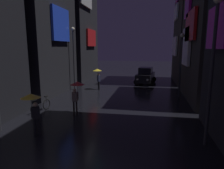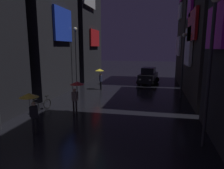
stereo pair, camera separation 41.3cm
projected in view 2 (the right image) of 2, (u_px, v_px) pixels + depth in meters
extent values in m
cube|color=#264CF9|center=(63.00, 25.00, 17.64)|extent=(0.20, 3.20, 2.86)
cube|color=red|center=(95.00, 38.00, 26.61)|extent=(0.20, 3.56, 2.16)
cube|color=#F226D8|center=(216.00, 27.00, 8.63)|extent=(0.20, 2.57, 1.88)
cube|color=#33302D|center=(220.00, 20.00, 15.25)|extent=(4.00, 8.25, 12.56)
cube|color=white|center=(188.00, 47.00, 16.27)|extent=(0.20, 3.10, 3.05)
cube|color=red|center=(192.00, 26.00, 14.74)|extent=(0.20, 3.50, 2.19)
cube|color=#F226D8|center=(191.00, 0.00, 16.02)|extent=(0.20, 1.96, 2.73)
cube|color=#33302D|center=(200.00, 3.00, 22.90)|extent=(4.00, 7.34, 18.52)
cube|color=white|center=(178.00, 46.00, 24.33)|extent=(0.20, 3.95, 2.24)
cube|color=white|center=(180.00, 12.00, 23.91)|extent=(0.20, 2.80, 1.76)
cylinder|color=black|center=(37.00, 126.00, 9.88)|extent=(0.12, 0.12, 0.85)
cylinder|color=black|center=(33.00, 126.00, 9.80)|extent=(0.12, 0.12, 0.85)
cube|color=black|center=(34.00, 112.00, 9.71)|extent=(0.40, 0.38, 0.60)
sphere|color=beige|center=(34.00, 104.00, 9.63)|extent=(0.22, 0.22, 0.22)
cylinder|color=black|center=(30.00, 112.00, 9.58)|extent=(0.09, 0.09, 0.50)
cylinder|color=slate|center=(30.00, 105.00, 9.52)|extent=(0.02, 0.02, 0.77)
cone|color=yellow|center=(29.00, 95.00, 9.43)|extent=(0.90, 0.90, 0.20)
cylinder|color=black|center=(101.00, 86.00, 20.28)|extent=(0.12, 0.12, 0.85)
cylinder|color=black|center=(100.00, 85.00, 20.43)|extent=(0.12, 0.12, 0.85)
cube|color=#333859|center=(101.00, 78.00, 20.22)|extent=(0.39, 0.40, 0.60)
sphere|color=tan|center=(101.00, 74.00, 20.15)|extent=(0.22, 0.22, 0.22)
cylinder|color=#333859|center=(100.00, 78.00, 20.34)|extent=(0.09, 0.09, 0.50)
cylinder|color=slate|center=(100.00, 75.00, 20.28)|extent=(0.02, 0.02, 0.77)
cone|color=yellow|center=(99.00, 70.00, 20.19)|extent=(0.90, 0.90, 0.20)
cylinder|color=#38332D|center=(74.00, 107.00, 12.92)|extent=(0.12, 0.12, 0.85)
cylinder|color=#38332D|center=(76.00, 107.00, 12.91)|extent=(0.12, 0.12, 0.85)
cube|color=gray|center=(75.00, 96.00, 12.78)|extent=(0.36, 0.26, 0.60)
sphere|color=beige|center=(74.00, 90.00, 12.71)|extent=(0.22, 0.22, 0.22)
cylinder|color=gray|center=(78.00, 96.00, 12.80)|extent=(0.09, 0.09, 0.50)
cylinder|color=slate|center=(77.00, 90.00, 12.74)|extent=(0.02, 0.02, 0.77)
cone|color=red|center=(77.00, 83.00, 12.65)|extent=(0.90, 0.90, 0.20)
torus|color=black|center=(35.00, 108.00, 12.99)|extent=(0.21, 0.72, 0.72)
torus|color=black|center=(47.00, 104.00, 13.97)|extent=(0.21, 0.72, 0.72)
cylinder|color=black|center=(41.00, 103.00, 13.44)|extent=(0.26, 0.99, 0.05)
cylinder|color=black|center=(47.00, 99.00, 13.90)|extent=(0.04, 0.04, 0.40)
cube|color=black|center=(47.00, 96.00, 13.86)|extent=(0.17, 0.26, 0.06)
cylinder|color=black|center=(35.00, 100.00, 12.89)|extent=(0.13, 0.45, 0.03)
cube|color=black|center=(148.00, 77.00, 23.68)|extent=(2.23, 4.29, 0.90)
cube|color=black|center=(149.00, 70.00, 23.53)|extent=(1.68, 2.02, 0.70)
cylinder|color=black|center=(153.00, 83.00, 22.26)|extent=(0.66, 0.30, 0.64)
cylinder|color=black|center=(139.00, 82.00, 22.81)|extent=(0.66, 0.30, 0.64)
cylinder|color=black|center=(157.00, 80.00, 24.71)|extent=(0.66, 0.30, 0.64)
cylinder|color=black|center=(144.00, 79.00, 25.27)|extent=(0.66, 0.30, 0.64)
cube|color=white|center=(150.00, 80.00, 21.58)|extent=(0.21, 0.09, 0.14)
cube|color=white|center=(140.00, 79.00, 21.96)|extent=(0.21, 0.09, 0.14)
cylinder|color=#2D2D33|center=(182.00, 68.00, 16.64)|extent=(0.14, 0.14, 5.05)
sphere|color=#F9EFCC|center=(185.00, 35.00, 16.15)|extent=(0.36, 0.36, 0.36)
cylinder|color=#2D2D33|center=(76.00, 61.00, 19.98)|extent=(0.14, 0.14, 5.82)
sphere|color=#F9EFCC|center=(75.00, 29.00, 19.42)|extent=(0.36, 0.36, 0.36)
cylinder|color=#2D2D33|center=(209.00, 79.00, 8.15)|extent=(0.14, 0.14, 5.92)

